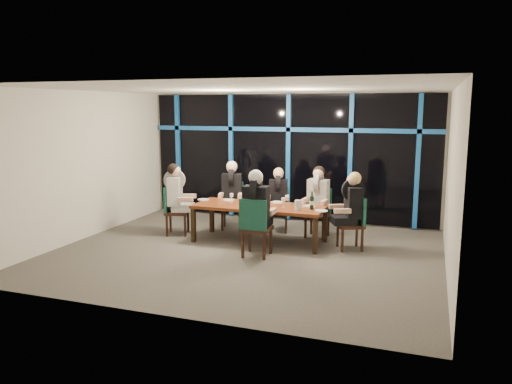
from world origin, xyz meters
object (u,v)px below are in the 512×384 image
chair_far_left (232,203)px  diner_end_left (177,189)px  chair_far_mid (278,207)px  chair_end_right (355,220)px  diner_far_right (318,191)px  wine_bottle (312,202)px  diner_end_right (351,199)px  chair_far_right (319,210)px  diner_far_mid (278,190)px  chair_near_mid (255,225)px  dining_table (259,209)px  chair_end_left (173,208)px  water_pitcher (298,205)px  diner_far_left (232,185)px  diner_near_mid (257,200)px

chair_far_left → diner_end_left: 1.34m
chair_far_mid → diner_end_left: size_ratio=0.94×
chair_end_right → diner_far_right: (-0.86, 0.65, 0.40)m
wine_bottle → diner_end_right: bearing=10.1°
chair_far_right → diner_far_mid: bearing=179.5°
chair_far_mid → chair_end_right: (1.79, -0.90, 0.04)m
chair_far_left → diner_end_right: diner_end_right is taller
chair_near_mid → diner_end_right: bearing=-145.7°
dining_table → chair_far_mid: 1.03m
dining_table → chair_end_right: size_ratio=2.57×
wine_bottle → chair_end_left: bearing=179.6°
chair_end_left → diner_far_mid: 2.27m
diner_far_mid → diner_end_right: bearing=-41.5°
water_pitcher → diner_far_left: bearing=150.9°
chair_end_left → wine_bottle: wine_bottle is taller
chair_end_left → diner_near_mid: bearing=-129.7°
diner_far_right → chair_end_left: bearing=-160.0°
dining_table → wine_bottle: wine_bottle is taller
chair_near_mid → diner_far_right: bearing=-113.8°
diner_far_right → chair_far_mid: bearing=169.8°
diner_end_left → diner_far_left: bearing=-65.0°
diner_near_mid → chair_near_mid: bearing=90.0°
chair_end_right → diner_end_left: bearing=-112.1°
chair_far_mid → diner_end_right: bearing=-43.3°
diner_far_right → wine_bottle: diner_far_right is taller
chair_far_right → water_pitcher: chair_far_right is taller
wine_bottle → diner_far_left: bearing=156.2°
chair_far_left → chair_far_mid: bearing=-10.3°
diner_far_mid → chair_far_left: bearing=166.2°
water_pitcher → diner_end_left: bearing=177.0°
diner_end_left → diner_end_right: size_ratio=1.02×
diner_far_right → diner_near_mid: diner_near_mid is taller
dining_table → chair_far_left: (-0.96, 0.92, -0.11)m
chair_end_right → diner_end_left: size_ratio=1.01×
chair_end_right → chair_near_mid: bearing=-79.0°
diner_far_left → diner_far_mid: size_ratio=1.08×
chair_far_right → wine_bottle: size_ratio=2.88×
chair_far_mid → wine_bottle: 1.49m
diner_far_mid → water_pitcher: diner_far_mid is taller
chair_far_mid → diner_end_right: (1.71, -0.93, 0.44)m
dining_table → wine_bottle: 1.09m
dining_table → water_pitcher: (0.84, -0.21, 0.16)m
diner_far_left → chair_near_mid: bearing=-72.3°
diner_end_left → diner_end_right: diner_end_left is taller
chair_end_left → diner_end_left: size_ratio=1.03×
chair_end_left → diner_end_left: diner_end_left is taller
chair_far_left → diner_far_right: diner_far_right is taller
chair_end_left → diner_end_right: diner_end_right is taller
chair_far_mid → water_pitcher: size_ratio=4.91×
chair_far_right → water_pitcher: (-0.18, -1.06, 0.28)m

